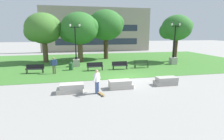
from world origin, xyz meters
The scene contains 20 objects.
ground_plane centered at (0.00, 0.00, 0.00)m, with size 140.00×140.00×0.00m, color gray.
grass_lawn centered at (0.00, 10.00, 0.01)m, with size 40.00×20.00×0.02m, color #3D752D.
concrete_block_center centered at (-5.17, -2.80, 0.31)m, with size 1.89×0.90×0.64m.
concrete_block_left centered at (-1.47, -2.60, 0.31)m, with size 1.80×0.90×0.64m.
concrete_block_right centered at (2.42, -2.45, 0.31)m, with size 1.84×0.90×0.64m.
person_skateboarder centered at (-3.35, -3.39, 0.97)m, with size 0.68×1.02×1.71m.
skateboard centered at (-3.13, -3.71, 0.09)m, with size 0.52×1.03×0.14m.
park_bench_near_left centered at (-2.67, 4.17, 0.54)m, with size 1.82×0.62×0.90m.
park_bench_near_right centered at (2.97, 4.60, 0.54)m, with size 1.82×0.59×0.90m.
park_bench_far_left centered at (0.22, 4.23, 0.54)m, with size 1.81×0.55×0.90m.
park_bench_far_right centered at (-8.97, 4.12, 0.54)m, with size 1.83×0.65×0.90m.
lamp_post_right centered at (-4.69, 6.96, 1.08)m, with size 1.32×0.80×5.29m.
lamp_post_left centered at (8.06, 6.02, 1.12)m, with size 1.32×0.80×5.47m.
tree_far_right centered at (0.00, 12.81, 5.25)m, with size 5.82×5.55×7.67m.
tree_far_left centered at (-9.02, 11.21, 4.68)m, with size 5.20×4.95×6.84m.
tree_near_right centered at (9.41, 8.06, 4.76)m, with size 4.42×4.21×6.62m.
tree_near_left centered at (-4.13, 10.57, 4.68)m, with size 5.50×5.24×6.97m.
trash_bin centered at (-5.31, 4.90, 0.50)m, with size 0.49×0.49×0.96m.
person_bystander_near_lawn centered at (-6.96, 3.44, 0.98)m, with size 0.67×0.28×1.71m.
building_facade_distant centered at (0.20, 24.50, 4.79)m, with size 24.27×1.03×9.59m.
Camera 1 is at (-4.70, -15.02, 4.20)m, focal length 28.00 mm.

